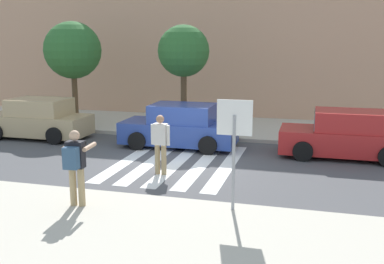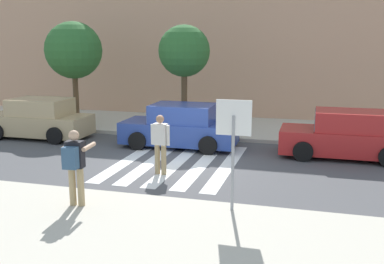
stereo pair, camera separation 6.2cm
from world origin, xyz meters
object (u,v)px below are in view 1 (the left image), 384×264
at_px(parked_car_tan, 38,119).
at_px(street_tree_west, 73,51).
at_px(photographer_with_backpack, 75,162).
at_px(street_tree_center, 184,52).
at_px(stop_sign, 234,131).
at_px(pedestrian_crossing, 160,141).
at_px(parked_car_red, 345,136).
at_px(parked_car_blue, 180,127).

xyz_separation_m(parked_car_tan, street_tree_west, (0.20, 2.55, 2.60)).
bearing_deg(street_tree_west, photographer_with_backpack, -60.45).
relative_size(photographer_with_backpack, street_tree_center, 0.41).
bearing_deg(street_tree_west, parked_car_tan, -94.59).
distance_m(photographer_with_backpack, parked_car_tan, 8.53).
bearing_deg(stop_sign, parked_car_tan, 146.19).
distance_m(pedestrian_crossing, parked_car_red, 6.21).
xyz_separation_m(parked_car_blue, street_tree_west, (-5.61, 2.55, 2.60)).
bearing_deg(stop_sign, pedestrian_crossing, 135.50).
relative_size(stop_sign, parked_car_tan, 0.59).
height_order(parked_car_blue, street_tree_west, street_tree_west).
distance_m(parked_car_tan, parked_car_red, 11.45).
bearing_deg(parked_car_tan, stop_sign, -33.81).
xyz_separation_m(photographer_with_backpack, parked_car_blue, (0.42, 6.60, -0.44)).
bearing_deg(photographer_with_backpack, parked_car_blue, 86.32).
distance_m(parked_car_red, street_tree_center, 7.01).
relative_size(photographer_with_backpack, street_tree_west, 0.39).
height_order(parked_car_tan, parked_car_blue, same).
bearing_deg(parked_car_red, photographer_with_backpack, -132.59).
height_order(stop_sign, parked_car_tan, stop_sign).
relative_size(pedestrian_crossing, street_tree_west, 0.39).
xyz_separation_m(parked_car_blue, street_tree_center, (-0.49, 2.17, 2.60)).
height_order(photographer_with_backpack, street_tree_west, street_tree_west).
height_order(photographer_with_backpack, parked_car_tan, photographer_with_backpack).
bearing_deg(pedestrian_crossing, street_tree_west, 135.50).
relative_size(parked_car_blue, street_tree_center, 0.97).
height_order(parked_car_blue, parked_car_red, same).
xyz_separation_m(pedestrian_crossing, street_tree_center, (-0.93, 5.56, 2.35)).
height_order(pedestrian_crossing, street_tree_center, street_tree_center).
height_order(stop_sign, street_tree_center, street_tree_center).
distance_m(stop_sign, pedestrian_crossing, 3.68).
height_order(parked_car_tan, street_tree_center, street_tree_center).
xyz_separation_m(pedestrian_crossing, parked_car_blue, (-0.44, 3.39, -0.25)).
distance_m(stop_sign, parked_car_tan, 10.65).
bearing_deg(street_tree_west, parked_car_red, -12.78).
height_order(pedestrian_crossing, street_tree_west, street_tree_west).
bearing_deg(photographer_with_backpack, street_tree_center, 90.46).
xyz_separation_m(stop_sign, parked_car_tan, (-8.79, 5.89, -1.18)).
height_order(parked_car_tan, street_tree_west, street_tree_west).
height_order(photographer_with_backpack, parked_car_blue, photographer_with_backpack).
relative_size(pedestrian_crossing, parked_car_tan, 0.42).
bearing_deg(parked_car_tan, parked_car_red, 0.00).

